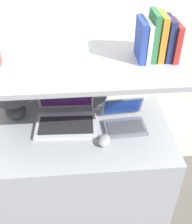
# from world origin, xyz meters

# --- Properties ---
(wall_back) EXTENTS (6.00, 0.05, 2.40)m
(wall_back) POSITION_xyz_m (0.00, 0.73, 1.20)
(wall_back) COLOR silver
(wall_back) RESTS_ON ground_plane
(desk) EXTENTS (1.11, 0.66, 0.71)m
(desk) POSITION_xyz_m (0.00, 0.33, 0.35)
(desk) COLOR #999EA3
(desk) RESTS_ON ground_plane
(back_riser) EXTENTS (1.11, 0.04, 1.13)m
(back_riser) POSITION_xyz_m (0.00, 0.68, 0.56)
(back_riser) COLOR silver
(back_riser) RESTS_ON ground_plane
(shelf) EXTENTS (1.11, 0.60, 0.03)m
(shelf) POSITION_xyz_m (0.00, 0.40, 1.14)
(shelf) COLOR #999EA3
(shelf) RESTS_ON back_riser
(table_lamp) EXTENTS (0.22, 0.22, 0.29)m
(table_lamp) POSITION_xyz_m (-0.41, 0.51, 0.89)
(table_lamp) COLOR #2D2D33
(table_lamp) RESTS_ON desk
(laptop_large) EXTENTS (0.39, 0.32, 0.24)m
(laptop_large) POSITION_xyz_m (-0.09, 0.43, 0.76)
(laptop_large) COLOR silver
(laptop_large) RESTS_ON desk
(laptop_small) EXTENTS (0.27, 0.24, 0.16)m
(laptop_small) POSITION_xyz_m (0.27, 0.37, 0.75)
(laptop_small) COLOR slate
(laptop_small) RESTS_ON desk
(computer_mouse) EXTENTS (0.10, 0.12, 0.04)m
(computer_mouse) POSITION_xyz_m (0.13, 0.22, 0.73)
(computer_mouse) COLOR #99999E
(computer_mouse) RESTS_ON desk
(router_box) EXTENTS (0.10, 0.08, 0.13)m
(router_box) POSITION_xyz_m (0.13, 0.57, 0.77)
(router_box) COLOR white
(router_box) RESTS_ON desk
(book_red) EXTENTS (0.03, 0.17, 0.20)m
(book_red) POSITION_xyz_m (0.51, 0.40, 1.25)
(book_red) COLOR #A82823
(book_red) RESTS_ON shelf
(book_navy) EXTENTS (0.03, 0.15, 0.22)m
(book_navy) POSITION_xyz_m (0.48, 0.40, 1.27)
(book_navy) COLOR navy
(book_navy) RESTS_ON shelf
(book_orange) EXTENTS (0.03, 0.15, 0.24)m
(book_orange) POSITION_xyz_m (0.44, 0.40, 1.27)
(book_orange) COLOR orange
(book_orange) RESTS_ON shelf
(book_green) EXTENTS (0.03, 0.15, 0.26)m
(book_green) POSITION_xyz_m (0.40, 0.40, 1.28)
(book_green) COLOR #2D7042
(book_green) RESTS_ON shelf
(book_white) EXTENTS (0.02, 0.17, 0.21)m
(book_white) POSITION_xyz_m (0.36, 0.40, 1.26)
(book_white) COLOR silver
(book_white) RESTS_ON shelf
(book_blue) EXTENTS (0.03, 0.17, 0.22)m
(book_blue) POSITION_xyz_m (0.33, 0.40, 1.26)
(book_blue) COLOR #284293
(book_blue) RESTS_ON shelf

